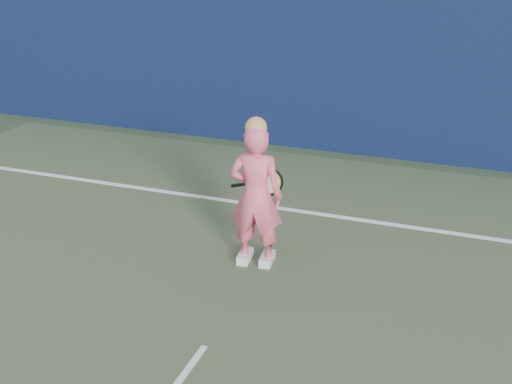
% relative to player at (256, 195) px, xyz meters
% --- Properties ---
extents(backstop_wall, '(24.00, 0.40, 2.50)m').
position_rel_player_xyz_m(backstop_wall, '(0.11, 3.90, 0.48)').
color(backstop_wall, '#0C1836').
rests_on(backstop_wall, ground).
extents(player, '(0.59, 0.42, 1.60)m').
position_rel_player_xyz_m(player, '(0.00, 0.00, 0.00)').
color(player, '#FA617C').
rests_on(player, ground).
extents(racket, '(0.61, 0.13, 0.32)m').
position_rel_player_xyz_m(racket, '(-0.04, 0.41, -0.02)').
color(racket, black).
rests_on(racket, ground).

